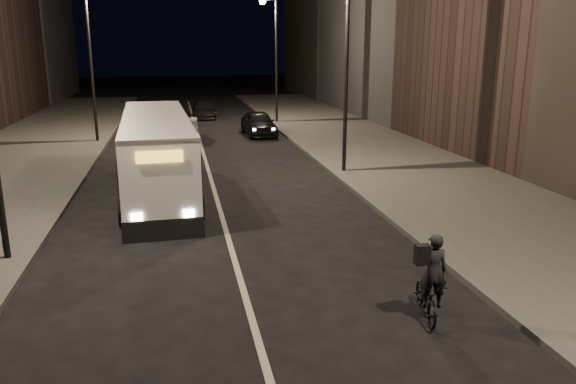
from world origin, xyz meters
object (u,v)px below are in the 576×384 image
streetlight_left_far (94,44)px  cyclist_on_bicycle (428,290)px  car_mid (185,129)px  city_bus (157,152)px  car_far (204,109)px  streetlight_right_mid (341,43)px  streetlight_right_far (272,44)px  car_near (259,123)px

streetlight_left_far → cyclist_on_bicycle: (8.80, -22.77, -4.75)m
cyclist_on_bicycle → car_mid: 23.16m
city_bus → car_far: (2.81, 21.89, -0.94)m
city_bus → cyclist_on_bicycle: city_bus is taller
car_far → streetlight_right_mid: bearing=-76.5°
cyclist_on_bicycle → streetlight_right_far: bearing=97.8°
streetlight_right_mid → streetlight_left_far: same height
streetlight_left_far → streetlight_right_far: bearing=29.4°
city_bus → cyclist_on_bicycle: 12.34m
streetlight_left_far → car_far: streetlight_left_far is taller
car_mid → streetlight_right_mid: bearing=123.0°
city_bus → car_near: (5.61, 12.79, -0.83)m
streetlight_right_mid → city_bus: size_ratio=0.75×
streetlight_right_mid → city_bus: 8.45m
city_bus → car_near: bearing=63.7°
streetlight_right_far → streetlight_left_far: bearing=-150.6°
streetlight_right_far → car_near: size_ratio=1.89×
streetlight_right_far → cyclist_on_bicycle: streetlight_right_far is taller
streetlight_right_far → streetlight_left_far: same height
streetlight_right_mid → car_far: bearing=102.7°
city_bus → car_near: 14.00m
streetlight_right_far → car_mid: bearing=-135.6°
streetlight_right_mid → car_mid: streetlight_right_mid is taller
cyclist_on_bicycle → car_near: 23.81m
streetlight_right_far → city_bus: (-7.35, -17.75, -3.80)m
city_bus → car_far: bearing=80.1°
streetlight_right_far → car_mid: 9.78m
streetlight_left_far → city_bus: size_ratio=0.75×
car_near → streetlight_right_mid: bearing=-83.8°
streetlight_right_mid → car_mid: 12.63m
car_near → city_bus: bearing=-116.4°
streetlight_right_far → car_mid: streetlight_right_far is taller
streetlight_right_far → cyclist_on_bicycle: bearing=-93.7°
car_far → cyclist_on_bicycle: bearing=-84.5°
city_bus → car_mid: (1.21, 11.75, -0.89)m
streetlight_right_mid → car_mid: (-6.13, 10.00, -4.69)m
streetlight_left_far → car_near: (8.93, 1.04, -4.63)m
cyclist_on_bicycle → car_mid: bearing=112.1°
car_mid → city_bus: bearing=85.6°
cyclist_on_bicycle → streetlight_right_mid: bearing=93.2°
cyclist_on_bicycle → car_near: size_ratio=0.43×
streetlight_right_far → car_far: size_ratio=1.90×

